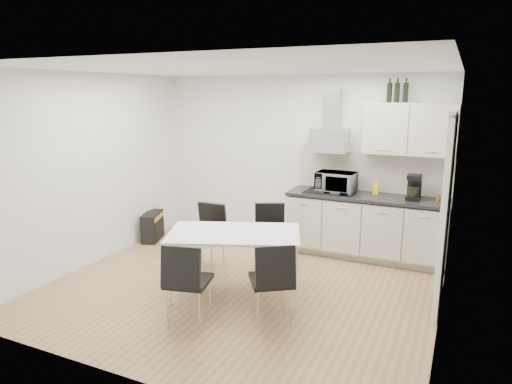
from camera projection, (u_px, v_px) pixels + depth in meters
ground at (240, 288)px, 5.57m from camera, size 4.50×4.50×0.00m
wall_back at (298, 161)px, 7.06m from camera, size 4.50×0.10×2.60m
wall_front at (123, 230)px, 3.52m from camera, size 4.50×0.10×2.60m
wall_left at (92, 170)px, 6.21m from camera, size 0.10×4.00×2.60m
wall_right at (449, 203)px, 4.37m from camera, size 0.10×4.00×2.60m
ceiling at (238, 68)px, 5.01m from camera, size 4.50×4.50×0.00m
doorway at (445, 214)px, 4.93m from camera, size 0.08×1.04×2.10m
kitchenette at (370, 201)px, 6.44m from camera, size 2.22×0.64×2.52m
dining_table at (234, 238)px, 5.30m from camera, size 1.72×1.35×0.75m
chair_far_left at (206, 238)px, 6.05m from camera, size 0.46×0.52×0.88m
chair_far_right at (270, 238)px, 6.05m from camera, size 0.60×0.63×0.88m
chair_near_left at (189, 282)px, 4.66m from camera, size 0.54×0.59×0.88m
chair_near_right at (271, 281)px, 4.68m from camera, size 0.64×0.66×0.88m
guitar_amp at (153, 226)px, 7.34m from camera, size 0.40×0.58×0.45m
floor_speaker at (276, 232)px, 7.36m from camera, size 0.16×0.14×0.26m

